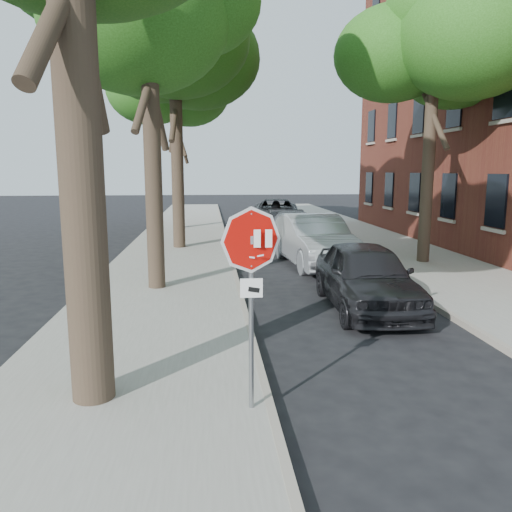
{
  "coord_description": "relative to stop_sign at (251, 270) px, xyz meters",
  "views": [
    {
      "loc": [
        -1.21,
        -6.03,
        3.16
      ],
      "look_at": [
        -0.6,
        0.38,
        2.05
      ],
      "focal_mm": 35.0,
      "sensor_mm": 36.0,
      "label": 1
    }
  ],
  "objects": [
    {
      "name": "car_a",
      "position": [
        3.06,
        4.89,
        -1.18
      ],
      "size": [
        1.97,
        4.56,
        1.53
      ],
      "primitive_type": "imported",
      "rotation": [
        0.0,
        0.0,
        -0.04
      ],
      "color": "black",
      "rests_on": "ground"
    },
    {
      "name": "tree_far",
      "position": [
        -2.02,
        21.14,
        5.26
      ],
      "size": [
        5.29,
        4.91,
        9.33
      ],
      "color": "black",
      "rests_on": "sidewalk_left"
    },
    {
      "name": "stop_sign",
      "position": [
        0.0,
        0.0,
        0.0
      ],
      "size": [
        0.76,
        0.34,
        2.61
      ],
      "color": "gray",
      "rests_on": "sidewalk_left"
    },
    {
      "name": "ground",
      "position": [
        0.7,
        0.03,
        -1.95
      ],
      "size": [
        120.0,
        120.0,
        0.0
      ],
      "primitive_type": "plane",
      "color": "black",
      "rests_on": "ground"
    },
    {
      "name": "sidewalk_right",
      "position": [
        6.7,
        12.03,
        -1.89
      ],
      "size": [
        4.0,
        55.0,
        0.12
      ],
      "primitive_type": "cube",
      "color": "gray",
      "rests_on": "ground"
    },
    {
      "name": "car_b",
      "position": [
        2.98,
        10.24,
        -1.1
      ],
      "size": [
        2.26,
        5.29,
        1.7
      ],
      "primitive_type": "imported",
      "rotation": [
        0.0,
        0.0,
        0.09
      ],
      "color": "#A3A6AB",
      "rests_on": "ground"
    },
    {
      "name": "car_d",
      "position": [
        3.29,
        21.88,
        -1.16
      ],
      "size": [
        3.25,
        5.92,
        1.57
      ],
      "primitive_type": "imported",
      "rotation": [
        0.0,
        0.0,
        -0.12
      ],
      "color": "black",
      "rests_on": "ground"
    },
    {
      "name": "tree_mid_b",
      "position": [
        -1.72,
        14.15,
        6.05
      ],
      "size": [
        5.88,
        5.46,
        10.36
      ],
      "color": "black",
      "rests_on": "sidewalk_left"
    },
    {
      "name": "sidewalk_left",
      "position": [
        -1.8,
        12.03,
        -1.89
      ],
      "size": [
        4.0,
        55.0,
        0.12
      ],
      "primitive_type": "cube",
      "color": "gray",
      "rests_on": "ground"
    },
    {
      "name": "curb_left",
      "position": [
        0.25,
        12.03,
        -1.88
      ],
      "size": [
        0.12,
        55.0,
        0.13
      ],
      "primitive_type": "cube",
      "color": "#9E9384",
      "rests_on": "ground"
    },
    {
      "name": "tree_right",
      "position": [
        6.68,
        10.14,
        5.26
      ],
      "size": [
        5.29,
        4.91,
        9.33
      ],
      "color": "black",
      "rests_on": "sidewalk_right"
    },
    {
      "name": "curb_right",
      "position": [
        4.65,
        12.03,
        -1.88
      ],
      "size": [
        0.12,
        55.0,
        0.13
      ],
      "primitive_type": "cube",
      "color": "#9E9384",
      "rests_on": "ground"
    },
    {
      "name": "car_c",
      "position": [
        3.28,
        15.45,
        -1.27
      ],
      "size": [
        2.03,
        4.72,
        1.35
      ],
      "primitive_type": "imported",
      "rotation": [
        0.0,
        0.0,
        0.03
      ],
      "color": "#525157",
      "rests_on": "ground"
    }
  ]
}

